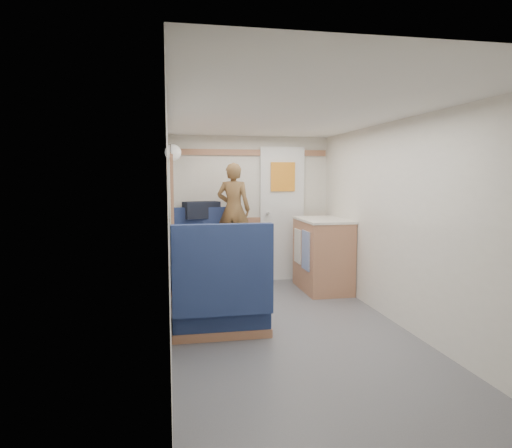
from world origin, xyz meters
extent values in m
plane|color=#515156|center=(0.00, 0.00, 0.00)|extent=(4.50, 4.50, 0.00)
plane|color=silver|center=(0.00, 0.00, 2.00)|extent=(4.50, 4.50, 0.00)
cube|color=silver|center=(0.00, 2.25, 1.00)|extent=(2.20, 0.02, 2.00)
cube|color=silver|center=(-1.10, 0.00, 1.00)|extent=(0.02, 4.50, 2.00)
cube|color=silver|center=(1.10, 0.00, 1.00)|extent=(0.02, 4.50, 2.00)
cube|color=#A96E4C|center=(0.00, 2.23, 0.85)|extent=(2.15, 0.02, 0.08)
cube|color=#A96E4C|center=(0.00, 2.23, 1.78)|extent=(2.15, 0.02, 0.08)
cube|color=gray|center=(-1.08, 1.00, 1.25)|extent=(0.04, 1.30, 0.72)
cube|color=white|center=(0.45, 2.22, 0.93)|extent=(0.62, 0.04, 1.86)
cube|color=gold|center=(0.45, 2.19, 1.45)|extent=(0.34, 0.03, 0.40)
cylinder|color=silver|center=(0.23, 2.17, 0.95)|extent=(0.04, 0.10, 0.04)
cube|color=white|center=(-0.65, 1.00, 0.70)|extent=(0.62, 0.92, 0.04)
cylinder|color=silver|center=(-0.65, 1.00, 0.35)|extent=(0.08, 0.08, 0.66)
cylinder|color=silver|center=(-0.65, 1.00, 0.01)|extent=(0.36, 0.36, 0.03)
cube|color=navy|center=(-0.65, 1.80, 0.23)|extent=(0.88, 0.50, 0.45)
cube|color=navy|center=(-0.65, 2.08, 0.65)|extent=(0.88, 0.10, 0.80)
cube|color=#A96E4C|center=(-0.65, 1.80, 0.04)|extent=(0.90, 0.52, 0.08)
cube|color=navy|center=(-0.65, 0.20, 0.23)|extent=(0.88, 0.50, 0.45)
cube|color=navy|center=(-0.65, -0.08, 0.65)|extent=(0.88, 0.10, 0.80)
cube|color=#A96E4C|center=(-0.65, 0.20, 0.04)|extent=(0.90, 0.52, 0.08)
cube|color=#A96E4C|center=(-0.65, 2.12, 0.88)|extent=(0.90, 0.14, 0.04)
sphere|color=white|center=(-1.04, 1.85, 1.75)|extent=(0.20, 0.20, 0.20)
cube|color=#A96E4C|center=(0.82, 1.55, 0.45)|extent=(0.54, 0.90, 0.90)
cube|color=silver|center=(0.82, 1.55, 0.91)|extent=(0.56, 0.92, 0.03)
cube|color=#5972B2|center=(0.54, 1.37, 0.55)|extent=(0.01, 0.30, 0.48)
cube|color=silver|center=(0.54, 1.73, 0.55)|extent=(0.01, 0.28, 0.44)
imported|color=brown|center=(-0.29, 1.79, 1.04)|extent=(0.50, 0.42, 1.18)
cube|color=black|center=(-0.68, 2.12, 1.01)|extent=(0.51, 0.35, 0.22)
cube|color=silver|center=(-0.47, 0.69, 0.73)|extent=(0.41, 0.45, 0.02)
sphere|color=#E65C0A|center=(-0.53, 0.82, 0.77)|extent=(0.07, 0.07, 0.07)
cube|color=#D5C97B|center=(-0.53, 0.73, 0.75)|extent=(0.11, 0.09, 0.03)
cylinder|color=white|center=(-0.79, 0.97, 0.72)|extent=(0.06, 0.06, 0.01)
cylinder|color=white|center=(-0.79, 0.97, 0.78)|extent=(0.01, 0.01, 0.10)
sphere|color=#4C080C|center=(-0.79, 0.97, 0.85)|extent=(0.08, 0.08, 0.08)
cylinder|color=silver|center=(-0.79, 0.67, 0.77)|extent=(0.06, 0.06, 0.10)
cylinder|color=white|center=(-0.81, 1.38, 0.78)|extent=(0.07, 0.07, 0.12)
cylinder|color=white|center=(-0.51, 1.08, 0.77)|extent=(0.07, 0.07, 0.11)
cylinder|color=brown|center=(-0.47, 0.99, 0.77)|extent=(0.06, 0.06, 0.09)
cylinder|color=black|center=(-0.59, 1.06, 0.77)|extent=(0.04, 0.04, 0.10)
cylinder|color=silver|center=(-0.68, 1.04, 0.77)|extent=(0.04, 0.04, 0.10)
cube|color=brown|center=(-0.43, 1.35, 0.77)|extent=(0.18, 0.26, 0.10)
camera|label=1|loc=(-1.09, -3.95, 1.46)|focal=32.00mm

